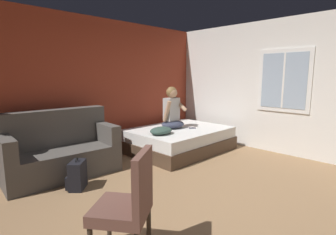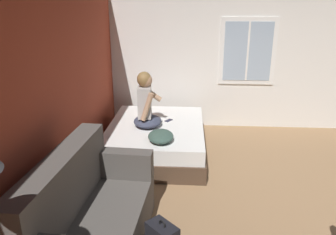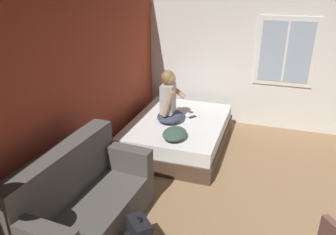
# 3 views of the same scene
# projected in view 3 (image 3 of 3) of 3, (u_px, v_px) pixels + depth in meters

# --- Properties ---
(ground_plane) EXTENTS (40.00, 40.00, 0.00)m
(ground_plane) POSITION_uv_depth(u_px,v_px,m) (304.00, 233.00, 3.78)
(ground_plane) COLOR #93704C
(wall_back_accent) EXTENTS (10.84, 0.16, 2.70)m
(wall_back_accent) POSITION_uv_depth(u_px,v_px,m) (62.00, 95.00, 4.12)
(wall_back_accent) COLOR #993823
(wall_back_accent) RESTS_ON ground
(wall_side_with_window) EXTENTS (0.19, 7.37, 2.70)m
(wall_side_with_window) POSITION_uv_depth(u_px,v_px,m) (308.00, 60.00, 5.86)
(wall_side_with_window) COLOR silver
(wall_side_with_window) RESTS_ON ground
(bed) EXTENTS (2.07, 1.56, 0.48)m
(bed) POSITION_uv_depth(u_px,v_px,m) (178.00, 133.00, 5.65)
(bed) COLOR #4C3828
(bed) RESTS_ON ground
(couch) EXTENTS (1.75, 0.93, 1.04)m
(couch) POSITION_uv_depth(u_px,v_px,m) (83.00, 205.00, 3.64)
(couch) COLOR #514C47
(couch) RESTS_ON ground
(person_seated) EXTENTS (0.55, 0.48, 0.88)m
(person_seated) POSITION_uv_depth(u_px,v_px,m) (169.00, 101.00, 5.40)
(person_seated) COLOR #383D51
(person_seated) RESTS_ON bed
(throw_pillow) EXTENTS (0.51, 0.40, 0.14)m
(throw_pillow) POSITION_uv_depth(u_px,v_px,m) (175.00, 134.00, 4.92)
(throw_pillow) COLOR #385147
(throw_pillow) RESTS_ON bed
(cell_phone) EXTENTS (0.16, 0.14, 0.01)m
(cell_phone) POSITION_uv_depth(u_px,v_px,m) (192.00, 117.00, 5.68)
(cell_phone) COLOR black
(cell_phone) RESTS_ON bed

